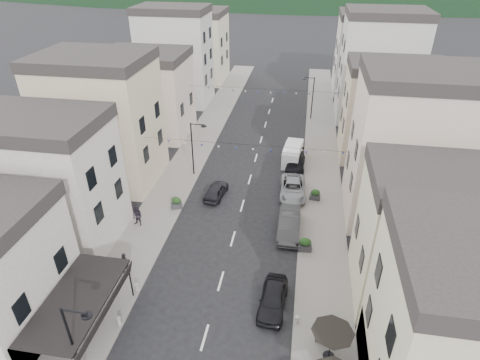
# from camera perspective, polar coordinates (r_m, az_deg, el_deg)

# --- Properties ---
(sidewalk_left) EXTENTS (4.00, 76.00, 0.12)m
(sidewalk_left) POSITION_cam_1_polar(r_m,az_deg,el_deg) (49.00, -6.31, 4.42)
(sidewalk_left) COLOR slate
(sidewalk_left) RESTS_ON ground
(sidewalk_right) EXTENTS (4.00, 76.00, 0.12)m
(sidewalk_right) POSITION_cam_1_polar(r_m,az_deg,el_deg) (47.45, 11.47, 3.04)
(sidewalk_right) COLOR slate
(sidewalk_right) RESTS_ON ground
(boutique_awning) EXTENTS (3.77, 7.50, 3.28)m
(boutique_awning) POSITION_cam_1_polar(r_m,az_deg,el_deg) (26.91, -21.66, -15.64)
(boutique_awning) COLOR black
(boutique_awning) RESTS_ON ground
(buildings_row_left) EXTENTS (10.20, 54.16, 14.00)m
(buildings_row_left) POSITION_cam_1_polar(r_m,az_deg,el_deg) (54.02, -12.45, 13.36)
(buildings_row_left) COLOR #ADA99E
(buildings_row_left) RESTS_ON ground
(buildings_row_right) EXTENTS (10.20, 54.16, 14.50)m
(buildings_row_right) POSITION_cam_1_polar(r_m,az_deg,el_deg) (50.13, 20.32, 11.06)
(buildings_row_right) COLOR beige
(buildings_row_right) RESTS_ON ground
(streetlamp_left_near) EXTENTS (1.70, 0.56, 6.00)m
(streetlamp_left_near) POSITION_cam_1_polar(r_m,az_deg,el_deg) (24.25, -22.35, -20.24)
(streetlamp_left_near) COLOR black
(streetlamp_left_near) RESTS_ON ground
(streetlamp_left_far) EXTENTS (1.70, 0.56, 6.00)m
(streetlamp_left_far) POSITION_cam_1_polar(r_m,az_deg,el_deg) (41.81, -6.48, 5.12)
(streetlamp_left_far) COLOR black
(streetlamp_left_far) RESTS_ON ground
(streetlamp_right_far) EXTENTS (1.70, 0.56, 6.00)m
(streetlamp_right_far) POSITION_cam_1_polar(r_m,az_deg,el_deg) (57.08, 10.05, 11.97)
(streetlamp_right_far) COLOR black
(streetlamp_right_far) RESTS_ON ground
(bollards) EXTENTS (11.66, 10.26, 0.60)m
(bollards) POSITION_cam_1_polar(r_m,az_deg,el_deg) (26.88, -5.37, -21.68)
(bollards) COLOR gray
(bollards) RESTS_ON ground
(bunting_near) EXTENTS (19.00, 0.28, 0.62)m
(bunting_near) POSITION_cam_1_polar(r_m,az_deg,el_deg) (36.28, 0.60, 4.59)
(bunting_near) COLOR black
(bunting_near) RESTS_ON ground
(bunting_far) EXTENTS (19.00, 0.28, 0.62)m
(bunting_far) POSITION_cam_1_polar(r_m,az_deg,el_deg) (51.01, 3.47, 12.43)
(bunting_far) COLOR black
(bunting_far) RESTS_ON ground
(parked_car_a) EXTENTS (2.01, 4.49, 1.50)m
(parked_car_a) POSITION_cam_1_polar(r_m,az_deg,el_deg) (28.56, 4.70, -16.47)
(parked_car_a) COLOR black
(parked_car_a) RESTS_ON ground
(parked_car_b) EXTENTS (1.83, 5.17, 1.70)m
(parked_car_b) POSITION_cam_1_polar(r_m,az_deg,el_deg) (34.79, 6.99, -6.24)
(parked_car_b) COLOR #2E2E30
(parked_car_b) RESTS_ON ground
(parked_car_c) EXTENTS (2.71, 5.44, 1.48)m
(parked_car_c) POSITION_cam_1_polar(r_m,az_deg,el_deg) (39.84, 7.50, -1.21)
(parked_car_c) COLOR gray
(parked_car_c) RESTS_ON ground
(parked_car_d) EXTENTS (2.07, 5.02, 1.45)m
(parked_car_d) POSITION_cam_1_polar(r_m,az_deg,el_deg) (44.71, 7.88, 2.54)
(parked_car_d) COLOR black
(parked_car_d) RESTS_ON ground
(parked_car_e) EXTENTS (2.06, 4.10, 1.34)m
(parked_car_e) POSITION_cam_1_polar(r_m,az_deg,el_deg) (39.35, -3.42, -1.53)
(parked_car_e) COLOR black
(parked_car_e) RESTS_ON ground
(delivery_van) EXTENTS (2.24, 4.76, 2.21)m
(delivery_van) POSITION_cam_1_polar(r_m,az_deg,el_deg) (45.77, 7.49, 3.78)
(delivery_van) COLOR white
(delivery_van) RESTS_ON ground
(pedestrian_a) EXTENTS (0.71, 0.50, 1.84)m
(pedestrian_a) POSITION_cam_1_polar(r_m,az_deg,el_deg) (31.66, -16.06, -11.39)
(pedestrian_a) COLOR black
(pedestrian_a) RESTS_ON sidewalk_left
(pedestrian_b) EXTENTS (1.10, 0.95, 1.94)m
(pedestrian_b) POSITION_cam_1_polar(r_m,az_deg,el_deg) (36.19, -14.40, -4.99)
(pedestrian_b) COLOR #27202B
(pedestrian_b) RESTS_ON sidewalk_left
(planter_la) EXTENTS (1.19, 0.86, 1.19)m
(planter_la) POSITION_cam_1_polar(r_m,az_deg,el_deg) (29.83, -20.56, -16.47)
(planter_la) COLOR #28282B
(planter_la) RESTS_ON sidewalk_left
(planter_lb) EXTENTS (1.18, 0.93, 1.17)m
(planter_lb) POSITION_cam_1_polar(r_m,az_deg,el_deg) (37.95, -9.03, -3.22)
(planter_lb) COLOR #333235
(planter_lb) RESTS_ON sidewalk_left
(planter_ra) EXTENTS (1.13, 0.69, 1.21)m
(planter_ra) POSITION_cam_1_polar(r_m,az_deg,el_deg) (27.21, 11.94, -20.57)
(planter_ra) COLOR #313134
(planter_ra) RESTS_ON sidewalk_right
(planter_rb) EXTENTS (1.15, 0.71, 1.22)m
(planter_rb) POSITION_cam_1_polar(r_m,az_deg,el_deg) (33.06, 9.22, -9.04)
(planter_rb) COLOR #29292C
(planter_rb) RESTS_ON sidewalk_right
(planter_rc) EXTENTS (1.05, 0.66, 1.11)m
(planter_rc) POSITION_cam_1_polar(r_m,az_deg,el_deg) (39.39, 10.64, -2.05)
(planter_rc) COLOR #2C2C2E
(planter_rc) RESTS_ON sidewalk_right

